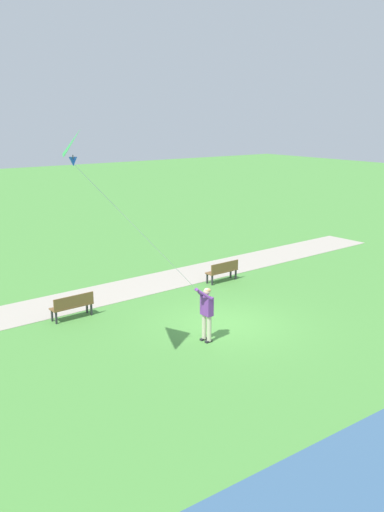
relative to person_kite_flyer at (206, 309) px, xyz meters
name	(u,v)px	position (x,y,z in m)	size (l,w,h in m)	color
ground_plane	(226,324)	(0.74, -1.43, -1.05)	(120.00, 120.00, 0.00)	#4C8E3D
walkway_path	(99,295)	(6.06, 0.57, -1.04)	(2.40, 32.00, 0.02)	#ADA393
person_kite_flyer	(206,309)	(0.00, 0.00, 0.00)	(0.52, 0.62, 1.83)	#232328
flying_kite	(81,148)	(-0.31, 4.09, 5.05)	(1.42, 4.22, 4.77)	green
park_bench_near_walkway	(223,270)	(4.61, -4.50, -0.54)	(0.51, 1.52, 0.88)	brown
park_bench_far_walkway	(72,305)	(4.30, 2.49, -0.54)	(0.51, 1.52, 0.88)	brown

